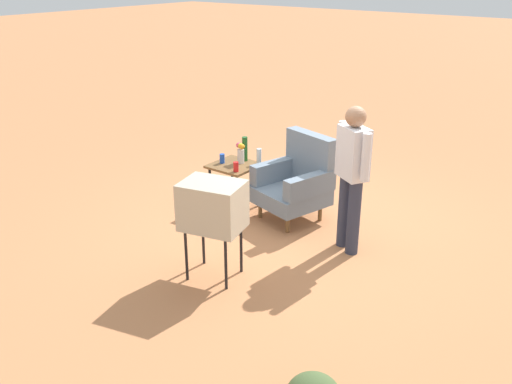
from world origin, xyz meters
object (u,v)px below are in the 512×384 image
object	(u,v)px
soda_can_red	(236,167)
bottle_wine_green	(245,149)
side_table	(234,171)
bottle_short_clear	(259,156)
person_standing	(352,171)
tv_on_stand	(213,206)
armchair	(297,180)
flower_vase	(241,152)
soda_can_blue	(222,159)

from	to	relation	value
soda_can_red	bottle_wine_green	world-z (taller)	bottle_wine_green
side_table	bottle_wine_green	world-z (taller)	bottle_wine_green
soda_can_red	bottle_short_clear	size ratio (longest dim) A/B	0.61
person_standing	soda_can_red	bearing A→B (deg)	-177.57
tv_on_stand	bottle_short_clear	size ratio (longest dim) A/B	5.15
tv_on_stand	armchair	bearing A→B (deg)	94.12
soda_can_red	flower_vase	bearing A→B (deg)	118.02
armchair	bottle_wine_green	bearing A→B (deg)	-177.16
flower_vase	soda_can_red	bearing A→B (deg)	-61.98
armchair	person_standing	world-z (taller)	person_standing
side_table	soda_can_blue	xyz separation A→B (m)	(-0.16, -0.05, 0.15)
person_standing	bottle_wine_green	distance (m)	1.75
soda_can_red	bottle_wine_green	distance (m)	0.43
tv_on_stand	soda_can_red	bearing A→B (deg)	120.37
tv_on_stand	bottle_wine_green	bearing A→B (deg)	118.75
soda_can_red	side_table	bearing A→B (deg)	134.19
bottle_wine_green	soda_can_blue	distance (m)	0.32
armchair	soda_can_blue	bearing A→B (deg)	-163.10
armchair	soda_can_blue	size ratio (longest dim) A/B	8.69
tv_on_stand	soda_can_blue	world-z (taller)	tv_on_stand
side_table	soda_can_blue	bearing A→B (deg)	-161.72
soda_can_red	soda_can_blue	distance (m)	0.36
side_table	bottle_short_clear	bearing A→B (deg)	43.26
soda_can_blue	flower_vase	bearing A→B (deg)	38.41
armchair	bottle_short_clear	size ratio (longest dim) A/B	5.30
tv_on_stand	soda_can_red	xyz separation A→B (m)	(-0.75, 1.27, -0.12)
bottle_short_clear	person_standing	bearing A→B (deg)	-12.76
soda_can_red	soda_can_blue	bearing A→B (deg)	158.45
person_standing	flower_vase	distance (m)	1.72
person_standing	soda_can_blue	bearing A→B (deg)	177.94
soda_can_red	flower_vase	distance (m)	0.33
person_standing	tv_on_stand	bearing A→B (deg)	-120.94
bottle_short_clear	tv_on_stand	bearing A→B (deg)	-67.52
side_table	person_standing	distance (m)	1.79
tv_on_stand	flower_vase	distance (m)	1.80
soda_can_blue	tv_on_stand	bearing A→B (deg)	-52.37
armchair	bottle_short_clear	distance (m)	0.61
armchair	bottle_short_clear	bearing A→B (deg)	-177.85
bottle_wine_green	flower_vase	xyz separation A→B (m)	(0.01, -0.10, -0.01)
armchair	flower_vase	world-z (taller)	armchair
bottle_wine_green	flower_vase	world-z (taller)	bottle_wine_green
person_standing	bottle_wine_green	size ratio (longest dim) A/B	5.12
bottle_short_clear	side_table	bearing A→B (deg)	-136.74
armchair	bottle_wine_green	distance (m)	0.83
soda_can_blue	flower_vase	xyz separation A→B (m)	(0.19, 0.15, 0.09)
soda_can_blue	flower_vase	world-z (taller)	flower_vase
armchair	person_standing	size ratio (longest dim) A/B	0.65
flower_vase	person_standing	bearing A→B (deg)	-7.28
soda_can_blue	bottle_short_clear	size ratio (longest dim) A/B	0.61
person_standing	bottle_wine_green	bearing A→B (deg)	169.38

